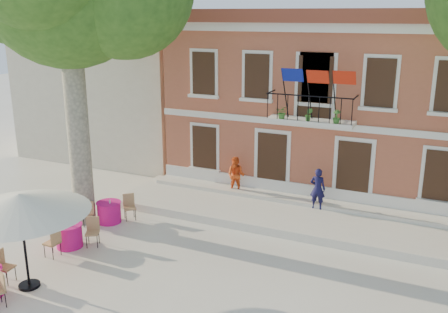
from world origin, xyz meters
TOP-DOWN VIEW (x-y plane):
  - ground at (0.00, 0.00)m, footprint 90.00×90.00m
  - main_building at (2.00, 9.99)m, footprint 13.50×9.59m
  - neighbor_west at (-9.50, 11.00)m, footprint 9.40×9.40m
  - terrace at (2.00, 4.40)m, footprint 14.00×3.40m
  - patio_umbrella at (-3.50, -3.16)m, footprint 3.70×3.70m
  - pedestrian_navy at (2.50, 5.14)m, footprint 0.57×0.37m
  - pedestrian_orange at (-0.90, 5.37)m, footprint 0.77×0.62m
  - cafe_table_0 at (-4.17, -0.74)m, footprint 1.87×1.64m
  - cafe_table_3 at (-4.22, 1.43)m, footprint 1.68×1.63m

SIDE VIEW (x-z plane):
  - ground at x=0.00m, z-range 0.00..0.00m
  - terrace at x=2.00m, z-range 0.00..0.30m
  - cafe_table_3 at x=-4.22m, z-range -0.05..0.90m
  - cafe_table_0 at x=-4.17m, z-range -0.05..0.90m
  - pedestrian_orange at x=-0.90m, z-range 0.30..1.82m
  - pedestrian_navy at x=2.50m, z-range 0.30..1.86m
  - patio_umbrella at x=-3.50m, z-range 1.10..3.84m
  - neighbor_west at x=-9.50m, z-range 0.02..6.42m
  - main_building at x=2.00m, z-range 0.03..7.53m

